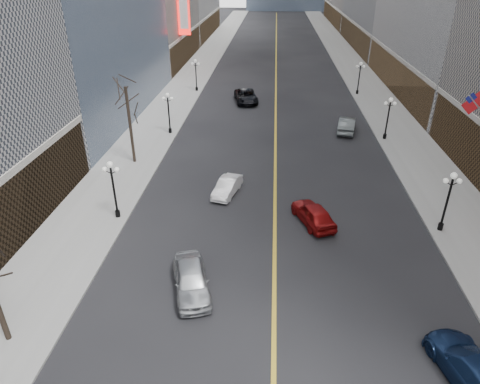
% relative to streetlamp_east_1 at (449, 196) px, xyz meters
% --- Properties ---
extents(sidewalk_east, '(6.00, 230.00, 0.15)m').
position_rel_streetlamp_east_1_xyz_m(sidewalk_east, '(2.20, 40.00, -2.83)').
color(sidewalk_east, gray).
rests_on(sidewalk_east, ground).
extents(sidewalk_west, '(6.00, 230.00, 0.15)m').
position_rel_streetlamp_east_1_xyz_m(sidewalk_west, '(-25.80, 40.00, -2.83)').
color(sidewalk_west, gray).
rests_on(sidewalk_west, ground).
extents(lane_line, '(0.25, 200.00, 0.02)m').
position_rel_streetlamp_east_1_xyz_m(lane_line, '(-11.80, 50.00, -2.89)').
color(lane_line, gold).
rests_on(lane_line, ground).
extents(streetlamp_east_1, '(1.26, 0.44, 4.52)m').
position_rel_streetlamp_east_1_xyz_m(streetlamp_east_1, '(0.00, 0.00, 0.00)').
color(streetlamp_east_1, black).
rests_on(streetlamp_east_1, sidewalk_east).
extents(streetlamp_east_2, '(1.26, 0.44, 4.52)m').
position_rel_streetlamp_east_1_xyz_m(streetlamp_east_2, '(0.00, 18.00, 0.00)').
color(streetlamp_east_2, black).
rests_on(streetlamp_east_2, sidewalk_east).
extents(streetlamp_east_3, '(1.26, 0.44, 4.52)m').
position_rel_streetlamp_east_1_xyz_m(streetlamp_east_3, '(0.00, 36.00, 0.00)').
color(streetlamp_east_3, black).
rests_on(streetlamp_east_3, sidewalk_east).
extents(streetlamp_west_1, '(1.26, 0.44, 4.52)m').
position_rel_streetlamp_east_1_xyz_m(streetlamp_west_1, '(-23.60, 0.00, 0.00)').
color(streetlamp_west_1, black).
rests_on(streetlamp_west_1, sidewalk_west).
extents(streetlamp_west_2, '(1.26, 0.44, 4.52)m').
position_rel_streetlamp_east_1_xyz_m(streetlamp_west_2, '(-23.60, 18.00, 0.00)').
color(streetlamp_west_2, black).
rests_on(streetlamp_west_2, sidewalk_west).
extents(streetlamp_west_3, '(1.26, 0.44, 4.52)m').
position_rel_streetlamp_east_1_xyz_m(streetlamp_west_3, '(-23.60, 36.00, 0.00)').
color(streetlamp_west_3, black).
rests_on(streetlamp_west_3, sidewalk_west).
extents(flag_5, '(2.87, 0.12, 2.87)m').
position_rel_streetlamp_east_1_xyz_m(flag_5, '(3.51, 7.00, 4.39)').
color(flag_5, '#B2B2B7').
rests_on(flag_5, ground).
extents(tree_west_far, '(3.60, 3.60, 7.92)m').
position_rel_streetlamp_east_1_xyz_m(tree_west_far, '(-25.30, 10.00, 3.34)').
color(tree_west_far, '#2D231C').
rests_on(tree_west_far, sidewalk_west).
extents(car_nb_near, '(3.27, 5.27, 1.68)m').
position_rel_streetlamp_east_1_xyz_m(car_nb_near, '(-16.63, -7.60, -2.06)').
color(car_nb_near, '#ABAFB3').
rests_on(car_nb_near, ground).
extents(car_nb_mid, '(2.38, 4.30, 1.34)m').
position_rel_streetlamp_east_1_xyz_m(car_nb_mid, '(-15.78, 4.43, -2.23)').
color(car_nb_mid, white).
rests_on(car_nb_mid, ground).
extents(car_nb_far, '(3.89, 6.46, 1.68)m').
position_rel_streetlamp_east_1_xyz_m(car_nb_far, '(-15.89, 30.91, -2.06)').
color(car_nb_far, black).
rests_on(car_nb_far, ground).
extents(car_sb_near, '(3.50, 5.88, 1.60)m').
position_rel_streetlamp_east_1_xyz_m(car_sb_near, '(-2.83, -12.81, -2.10)').
color(car_sb_near, '#122245').
rests_on(car_sb_near, ground).
extents(car_sb_mid, '(3.48, 4.98, 1.58)m').
position_rel_streetlamp_east_1_xyz_m(car_sb_mid, '(-9.02, 0.44, -2.11)').
color(car_sb_mid, maroon).
rests_on(car_sb_mid, ground).
extents(car_sb_far, '(2.74, 5.31, 1.67)m').
position_rel_streetlamp_east_1_xyz_m(car_sb_far, '(-3.81, 20.19, -2.07)').
color(car_sb_far, '#545B5D').
rests_on(car_sb_far, ground).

